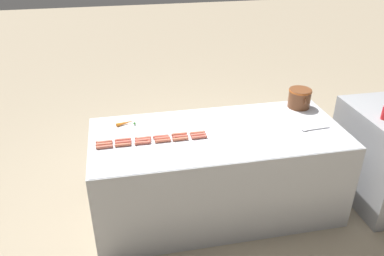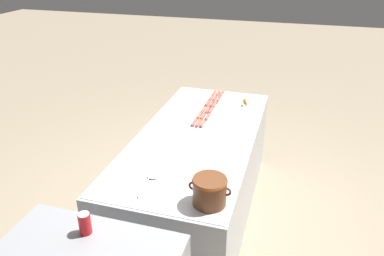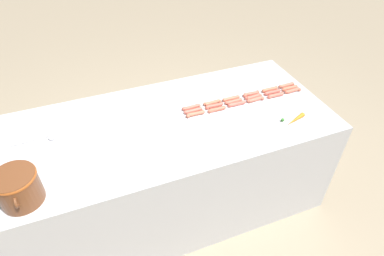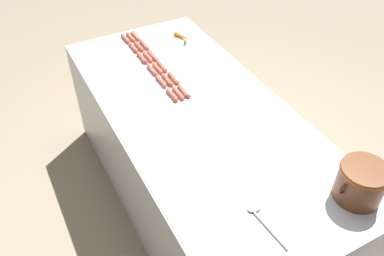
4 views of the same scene
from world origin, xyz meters
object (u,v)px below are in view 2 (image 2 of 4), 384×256
hot_dog_15 (203,110)px  carrot (246,103)px  hot_dog_0 (222,94)px  bean_pot (210,190)px  soda_can (85,223)px  hot_dog_7 (215,98)px  hot_dog_12 (214,93)px  hot_dog_1 (219,99)px  hot_dog_5 (203,124)px  hot_dog_3 (211,110)px  hot_dog_13 (211,98)px  hot_dog_6 (218,93)px  hot_dog_2 (215,105)px  hot_dog_4 (207,117)px  serving_spoon (149,181)px  hot_dog_8 (211,104)px  hot_dog_14 (207,103)px  hot_dog_17 (194,123)px  hot_dog_16 (199,116)px  hot_dog_11 (198,123)px  hot_dog_9 (207,110)px

hot_dog_15 → carrot: 0.47m
hot_dog_0 → bean_pot: (-0.33, 1.88, 0.09)m
carrot → soda_can: soda_can is taller
hot_dog_7 → hot_dog_12: same height
hot_dog_1 → hot_dog_5: 0.63m
hot_dog_5 → hot_dog_15: same height
hot_dog_3 → hot_dog_13: same height
hot_dog_6 → hot_dog_13: bearing=75.7°
hot_dog_1 → hot_dog_12: 0.17m
hot_dog_2 → hot_dog_1: bearing=-91.2°
hot_dog_12 → hot_dog_6: bearing=-176.6°
hot_dog_3 → hot_dog_6: same height
hot_dog_4 → hot_dog_12: size_ratio=1.00×
hot_dog_1 → bean_pot: bearing=100.8°
hot_dog_2 → serving_spoon: bearing=85.0°
hot_dog_5 → hot_dog_15: 0.32m
hot_dog_5 → hot_dog_8: 0.47m
hot_dog_14 → hot_dog_13: bearing=-89.9°
hot_dog_4 → hot_dog_14: bearing=-75.5°
hot_dog_0 → hot_dog_17: (0.08, 0.79, 0.00)m
hot_dog_13 → bean_pot: size_ratio=0.50×
hot_dog_12 → serving_spoon: size_ratio=0.52×
hot_dog_4 → hot_dog_13: same height
hot_dog_5 → soda_can: (0.21, 1.63, 0.13)m
hot_dog_0 → hot_dog_14: (0.08, 0.31, 0.00)m
hot_dog_16 → hot_dog_2: bearing=-104.7°
hot_dog_2 → hot_dog_3: (0.00, 0.15, 0.00)m
hot_dog_1 → hot_dog_12: bearing=-60.4°
hot_dog_11 → hot_dog_8: bearing=-90.4°
hot_dog_12 → hot_dog_14: (-0.00, 0.31, 0.00)m
hot_dog_4 → carrot: size_ratio=0.78×
hot_dog_9 → carrot: bearing=-140.0°
hot_dog_0 → hot_dog_3: size_ratio=1.00×
hot_dog_3 → hot_dog_7: 0.32m
hot_dog_12 → hot_dog_15: (-0.00, 0.48, 0.00)m
hot_dog_7 → hot_dog_16: (0.04, 0.47, 0.00)m
hot_dog_4 → hot_dog_17: bearing=61.6°
hot_dog_16 → bean_pot: size_ratio=0.50×
hot_dog_0 → hot_dog_14: 0.32m
hot_dog_11 → hot_dog_12: same height
hot_dog_1 → hot_dog_8: bearing=75.6°
hot_dog_1 → hot_dog_6: (0.04, -0.15, 0.00)m
hot_dog_8 → carrot: bearing=-160.1°
hot_dog_9 → hot_dog_17: size_ratio=1.00×
hot_dog_1 → hot_dog_11: size_ratio=1.00×
hot_dog_6 → hot_dog_7: (-0.00, 0.15, 0.00)m
hot_dog_8 → serving_spoon: hot_dog_8 is taller
hot_dog_7 → hot_dog_13: (0.04, -0.00, 0.00)m
hot_dog_1 → soda_can: size_ratio=1.11×
hot_dog_6 → soda_can: 2.43m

